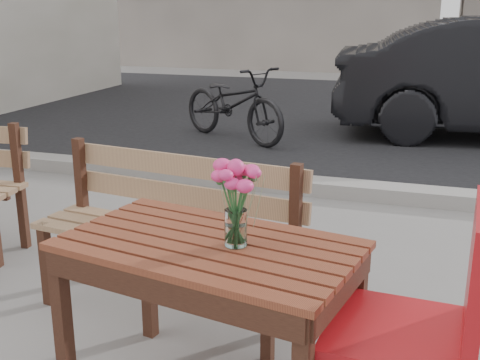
# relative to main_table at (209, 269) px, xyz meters

# --- Properties ---
(street) EXTENTS (30.00, 8.12, 0.12)m
(street) POSITION_rel_main_table_xyz_m (-0.22, 4.94, -0.54)
(street) COLOR black
(street) RESTS_ON ground
(main_table) EXTENTS (1.21, 0.84, 0.68)m
(main_table) POSITION_rel_main_table_xyz_m (0.00, 0.00, 0.00)
(main_table) COLOR #602819
(main_table) RESTS_ON ground
(main_bench) EXTENTS (1.43, 0.60, 0.86)m
(main_bench) POSITION_rel_main_table_xyz_m (-0.44, 0.65, -0.05)
(main_bench) COLOR #8F684A
(main_bench) RESTS_ON ground
(red_chair) EXTENTS (0.50, 0.50, 0.96)m
(red_chair) POSITION_rel_main_table_xyz_m (0.81, -0.12, -0.01)
(red_chair) COLOR #B01117
(red_chair) RESTS_ON ground
(main_vase) EXTENTS (0.18, 0.18, 0.33)m
(main_vase) POSITION_rel_main_table_xyz_m (0.11, -0.00, 0.32)
(main_vase) COLOR white
(main_vase) RESTS_ON main_table
(bicycle) EXTENTS (1.73, 1.33, 0.87)m
(bicycle) POSITION_rel_main_table_xyz_m (-1.46, 4.67, -0.13)
(bicycle) COLOR black
(bicycle) RESTS_ON ground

